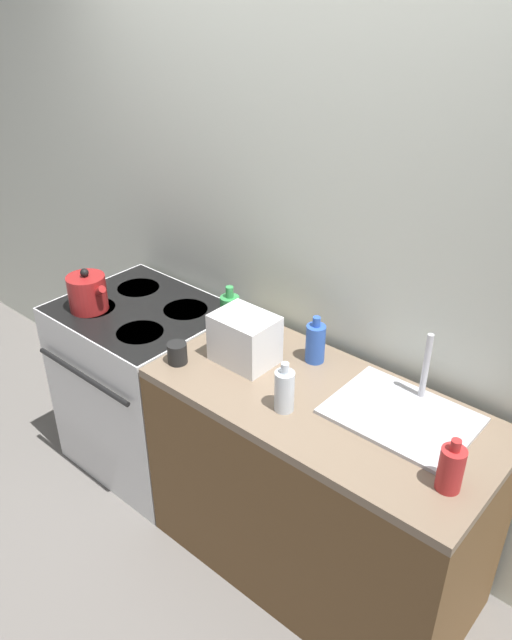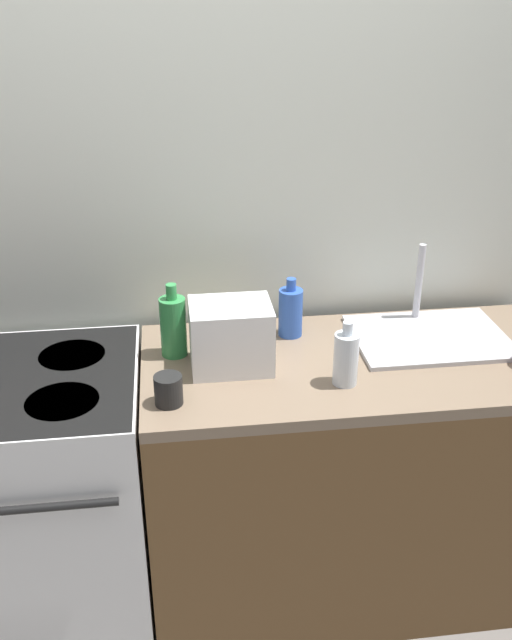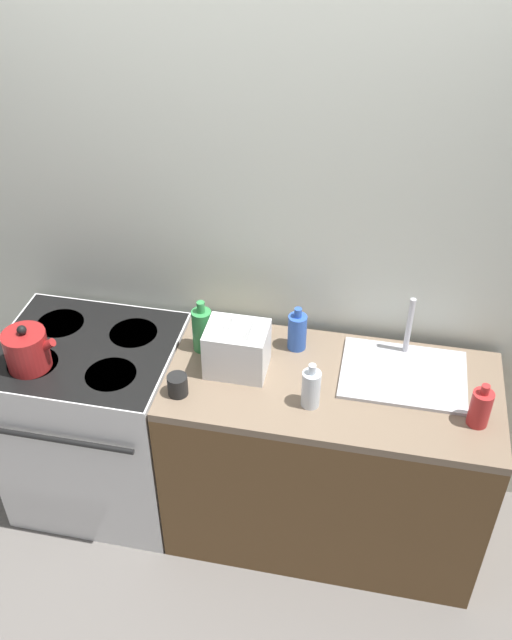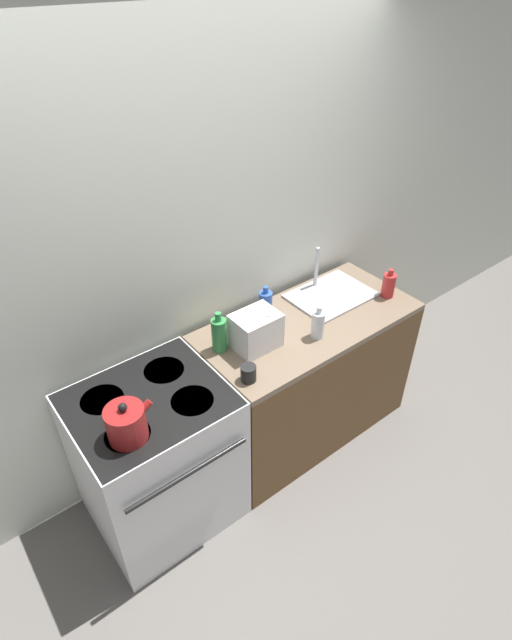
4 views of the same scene
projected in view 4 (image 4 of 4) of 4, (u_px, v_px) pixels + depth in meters
ground_plane at (278, 492)px, 3.03m from camera, size 12.00×12.00×0.00m
wall_back at (200, 260)px, 2.70m from camera, size 8.00×0.05×2.60m
stove at (158, 458)px, 2.68m from camera, size 0.76×0.69×0.90m
counter_block at (305, 376)px, 3.20m from camera, size 1.35×0.65×0.90m
kettle at (127, 423)px, 2.18m from camera, size 0.22×0.18×0.21m
toaster at (256, 331)px, 2.68m from camera, size 0.25×0.19×0.21m
sink_tray at (330, 294)px, 3.13m from camera, size 0.50×0.37×0.28m
bottle_clear at (318, 324)px, 2.76m from camera, size 0.07×0.07×0.20m
bottle_blue at (265, 304)px, 2.91m from camera, size 0.08×0.08×0.20m
bottle_red at (389, 285)px, 3.09m from camera, size 0.08×0.08×0.19m
bottle_green at (219, 334)px, 2.66m from camera, size 0.08×0.08×0.24m
cup_black at (248, 373)px, 2.50m from camera, size 0.08×0.08×0.09m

